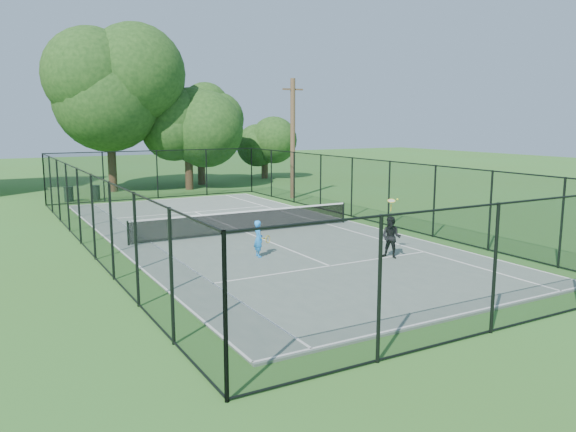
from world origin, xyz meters
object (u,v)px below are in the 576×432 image
player_blue (258,239)px  utility_pole (293,138)px  trash_bin_right (95,193)px  player_black (391,237)px  trash_bin_left (69,194)px  tennis_net (247,221)px

player_blue → utility_pole: bearing=55.8°
trash_bin_right → utility_pole: bearing=-24.1°
utility_pole → player_black: (-4.96, -15.51, -2.94)m
trash_bin_left → player_blue: size_ratio=0.69×
trash_bin_left → trash_bin_right: size_ratio=0.97×
utility_pole → tennis_net: bearing=-129.5°
utility_pole → trash_bin_left: bearing=157.4°
trash_bin_left → player_black: size_ratio=0.44×
player_black → trash_bin_left: bearing=110.0°
trash_bin_left → utility_pole: size_ratio=0.12×
tennis_net → player_black: (2.46, -6.51, 0.21)m
player_blue → player_black: player_black is taller
trash_bin_right → tennis_net: bearing=-75.5°
trash_bin_right → utility_pole: 12.50m
trash_bin_right → utility_pole: utility_pole is taller
tennis_net → trash_bin_right: size_ratio=10.90×
tennis_net → trash_bin_right: bearing=104.5°
trash_bin_right → utility_pole: (11.02, -4.92, 3.26)m
trash_bin_right → player_black: bearing=-73.5°
player_blue → trash_bin_left: bearing=101.2°
trash_bin_right → player_blue: (2.13, -18.01, 0.24)m
tennis_net → player_black: size_ratio=4.98×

